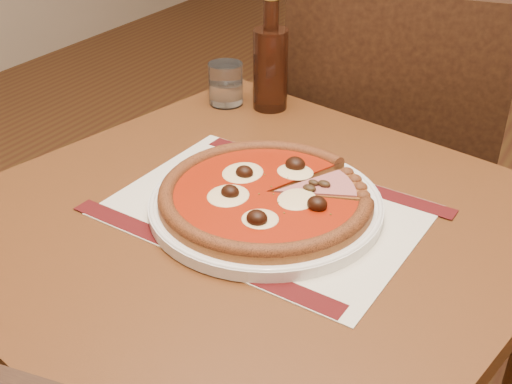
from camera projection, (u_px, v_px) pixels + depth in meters
The scene contains 8 objects.
table at pixel (250, 269), 1.01m from camera, with size 0.94×0.94×0.75m.
chair_far at pixel (391, 158), 1.53m from camera, with size 0.54×0.54×0.97m.
placemat at pixel (266, 210), 0.97m from camera, with size 0.45×0.32×0.00m, color beige.
plate at pixel (266, 205), 0.97m from camera, with size 0.35×0.35×0.02m, color white.
pizza at pixel (266, 194), 0.96m from camera, with size 0.32×0.32×0.04m.
ham_slice at pixel (331, 187), 0.98m from camera, with size 0.13×0.13×0.02m.
water_glass at pixel (226, 84), 1.30m from camera, with size 0.07×0.07×0.09m, color white.
bottle at pixel (270, 65), 1.26m from camera, with size 0.07×0.07×0.23m.
Camera 1 is at (0.47, -1.84, 1.28)m, focal length 45.00 mm.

